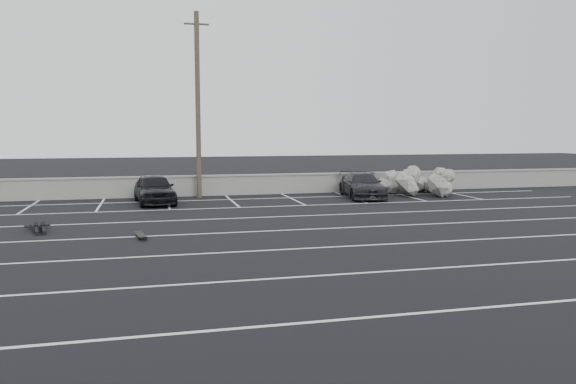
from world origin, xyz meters
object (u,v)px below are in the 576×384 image
object	(u,v)px
person	(38,224)
skateboard	(141,236)
utility_pole	(198,105)
riprap_pile	(415,186)
car_right	(362,185)
car_left	(154,189)
trash_bin	(368,182)

from	to	relation	value
person	skateboard	bearing A→B (deg)	-48.59
skateboard	utility_pole	bearing A→B (deg)	65.85
utility_pole	riprap_pile	xyz separation A→B (m)	(11.14, -1.33, -4.16)
car_right	utility_pole	distance (m)	9.11
car_left	car_right	distance (m)	10.15
utility_pole	skateboard	world-z (taller)	utility_pole
car_right	person	xyz separation A→B (m)	(-14.04, -6.20, -0.41)
person	skateboard	xyz separation A→B (m)	(3.39, -2.30, -0.13)
trash_bin	person	xyz separation A→B (m)	(-15.31, -8.59, -0.34)
utility_pole	riprap_pile	distance (m)	11.96
utility_pole	riprap_pile	size ratio (longest dim) A/B	2.34
utility_pole	trash_bin	distance (m)	10.08
car_right	trash_bin	xyz separation A→B (m)	(1.28, 2.39, -0.07)
skateboard	person	bearing A→B (deg)	136.18
car_right	person	world-z (taller)	car_right
utility_pole	car_right	bearing A→B (deg)	-14.06
car_left	riprap_pile	size ratio (longest dim) A/B	1.04
car_right	skateboard	xyz separation A→B (m)	(-10.65, -8.50, -0.53)
skateboard	riprap_pile	bearing A→B (deg)	23.81
car_left	utility_pole	size ratio (longest dim) A/B	0.44
car_left	skateboard	distance (m)	8.63
car_left	utility_pole	xyz separation A→B (m)	(2.21, 1.89, 3.93)
riprap_pile	car_right	bearing A→B (deg)	-168.35
car_right	person	distance (m)	15.35
riprap_pile	skateboard	bearing A→B (deg)	-146.52
riprap_pile	skateboard	size ratio (longest dim) A/B	4.23
trash_bin	car_right	bearing A→B (deg)	-118.09
trash_bin	riprap_pile	distance (m)	2.59
car_left	trash_bin	bearing A→B (deg)	4.78
car_left	car_right	bearing A→B (deg)	-7.11
utility_pole	person	size ratio (longest dim) A/B	4.00
utility_pole	person	world-z (taller)	utility_pole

